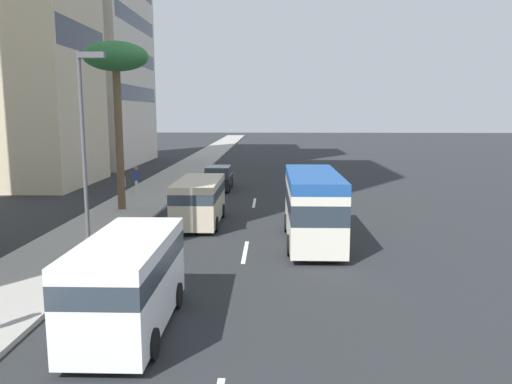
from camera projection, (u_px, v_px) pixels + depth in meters
ground_plane at (257, 189)px, 36.20m from camera, size 198.00×198.00×0.00m
sidewalk_right at (160, 188)px, 36.40m from camera, size 162.00×3.94×0.15m
lane_stripe_mid at (245, 252)px, 20.00m from camera, size 3.20×0.16×0.01m
lane_stripe_far at (254, 203)px, 30.75m from camera, size 3.20×0.16×0.01m
minibus_lead at (313, 205)px, 21.13m from camera, size 6.81×2.26×3.01m
van_second at (199, 199)px, 24.78m from camera, size 5.38×2.19×2.23m
car_third at (218, 179)px, 35.99m from camera, size 4.24×1.92×1.65m
van_fourth at (128, 278)px, 12.65m from camera, size 5.06×2.10×2.41m
pedestrian_near_lamp at (123, 185)px, 31.26m from camera, size 0.30×0.33×1.56m
pedestrian_mid_block at (136, 179)px, 33.17m from camera, size 0.36×0.39×1.80m
palm_tree at (116, 62)px, 26.86m from camera, size 3.48×3.48×9.11m
street_lamp at (86, 137)px, 17.32m from camera, size 0.24×0.97×7.43m
office_tower_far at (87, 15)px, 51.28m from camera, size 15.57×10.14×30.74m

